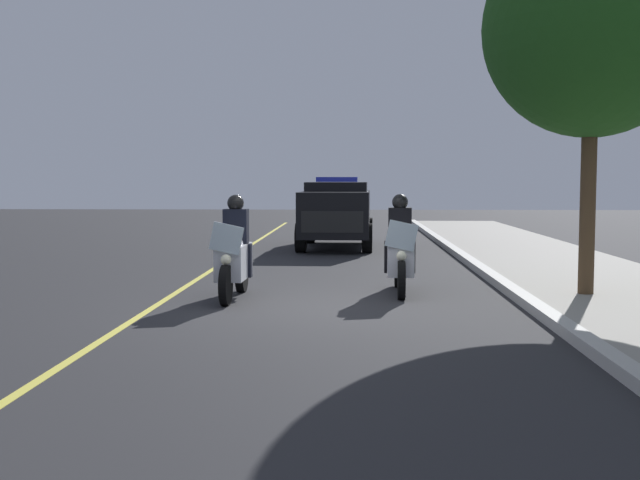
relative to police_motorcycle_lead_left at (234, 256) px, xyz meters
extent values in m
plane|color=#28282B|center=(0.83, 1.38, -0.70)|extent=(80.00, 80.00, 0.00)
cube|color=#B7B5AD|center=(0.83, 4.69, -0.62)|extent=(48.00, 0.24, 0.15)
cube|color=#E0D14C|center=(0.83, -1.11, -0.70)|extent=(48.00, 0.12, 0.01)
cylinder|color=black|center=(0.76, -0.02, -0.38)|extent=(0.64, 0.14, 0.64)
cylinder|color=black|center=(-0.74, 0.02, -0.38)|extent=(0.64, 0.16, 0.64)
cube|color=silver|center=(0.03, 0.00, -0.08)|extent=(1.21, 0.47, 0.56)
ellipsoid|color=silver|center=(0.08, 0.00, 0.22)|extent=(0.57, 0.33, 0.24)
cube|color=silver|center=(0.66, -0.02, 0.35)|extent=(0.07, 0.56, 0.53)
sphere|color=#F9F4CC|center=(0.72, -0.02, 0.02)|extent=(0.17, 0.17, 0.17)
sphere|color=red|center=(0.53, -0.17, 0.28)|extent=(0.09, 0.09, 0.09)
sphere|color=#1933F2|center=(0.54, 0.15, 0.28)|extent=(0.09, 0.09, 0.09)
cube|color=black|center=(-0.20, 0.01, 0.48)|extent=(0.29, 0.41, 0.60)
cube|color=black|center=(-0.13, 0.20, -0.08)|extent=(0.18, 0.14, 0.56)
cube|color=black|center=(-0.14, -0.20, -0.08)|extent=(0.18, 0.14, 0.56)
sphere|color=black|center=(-0.18, 0.00, 0.88)|extent=(0.28, 0.28, 0.28)
cylinder|color=black|center=(0.02, 2.76, -0.38)|extent=(0.64, 0.14, 0.64)
cylinder|color=black|center=(-1.48, 2.80, -0.38)|extent=(0.64, 0.16, 0.64)
cube|color=white|center=(-0.71, 2.78, -0.08)|extent=(1.21, 0.47, 0.56)
ellipsoid|color=white|center=(-0.66, 2.78, 0.22)|extent=(0.57, 0.33, 0.24)
cube|color=silver|center=(-0.08, 2.77, 0.35)|extent=(0.07, 0.56, 0.53)
sphere|color=#F9F4CC|center=(-0.02, 2.77, 0.02)|extent=(0.17, 0.17, 0.17)
sphere|color=red|center=(-0.21, 2.61, 0.28)|extent=(0.09, 0.09, 0.09)
sphere|color=#1933F2|center=(-0.20, 2.93, 0.28)|extent=(0.09, 0.09, 0.09)
cube|color=black|center=(-0.94, 2.79, 0.48)|extent=(0.29, 0.41, 0.60)
cube|color=black|center=(-0.87, 2.99, -0.08)|extent=(0.18, 0.14, 0.56)
cube|color=black|center=(-0.88, 2.59, -0.08)|extent=(0.18, 0.14, 0.56)
sphere|color=black|center=(-0.92, 2.79, 0.88)|extent=(0.28, 0.28, 0.28)
cube|color=black|center=(-9.89, 1.49, 0.32)|extent=(4.95, 2.03, 1.24)
cube|color=black|center=(-10.19, 1.50, 1.02)|extent=(2.45, 1.81, 0.36)
cube|color=#2633D8|center=(-9.99, 1.50, 1.28)|extent=(0.31, 1.21, 0.14)
cube|color=black|center=(-7.49, 1.43, 0.18)|extent=(0.16, 1.62, 0.56)
cylinder|color=black|center=(-8.32, 2.35, -0.30)|extent=(0.81, 0.30, 0.80)
cylinder|color=black|center=(-8.36, 0.55, -0.30)|extent=(0.81, 0.30, 0.80)
cylinder|color=black|center=(-11.41, 2.43, -0.30)|extent=(0.81, 0.30, 0.80)
cylinder|color=black|center=(-11.46, 0.63, -0.30)|extent=(0.81, 0.30, 0.80)
cylinder|color=#4C3823|center=(-0.12, 5.80, 0.85)|extent=(0.25, 0.25, 2.91)
ellipsoid|color=#1E4C19|center=(-0.12, 5.80, 3.71)|extent=(3.50, 3.50, 3.52)
camera|label=1|loc=(12.84, 1.96, 1.26)|focal=44.01mm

